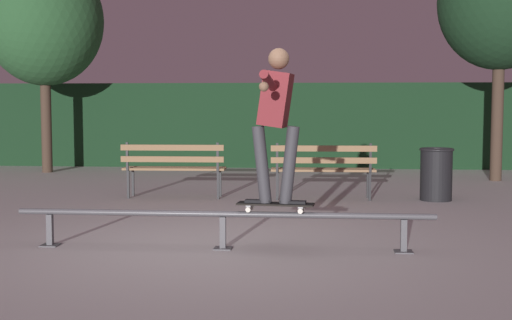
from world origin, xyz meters
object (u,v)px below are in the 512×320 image
object	(u,v)px
skateboard	(275,205)
tree_far_left	(44,21)
park_bench_leftmost	(174,164)
trash_can	(436,173)
tree_far_right	(500,3)
grind_rail	(223,219)
park_bench_left_center	(323,165)
skateboarder	(276,112)

from	to	relation	value
skateboard	tree_far_left	distance (m)	9.64
park_bench_leftmost	trash_can	world-z (taller)	park_bench_leftmost
tree_far_right	trash_can	world-z (taller)	tree_far_right
grind_rail	trash_can	size ratio (longest dim) A/B	5.36
grind_rail	park_bench_left_center	bearing A→B (deg)	74.44
tree_far_left	tree_far_right	bearing A→B (deg)	-5.08
grind_rail	skateboarder	xyz separation A→B (m)	(0.54, -0.00, 1.09)
skateboarder	park_bench_leftmost	bearing A→B (deg)	116.01
skateboarder	tree_far_left	size ratio (longest dim) A/B	0.34
park_bench_left_center	tree_far_left	size ratio (longest dim) A/B	0.35
skateboard	tree_far_right	size ratio (longest dim) A/B	0.17
skateboard	park_bench_leftmost	distance (m)	4.16
skateboard	trash_can	world-z (taller)	trash_can
park_bench_leftmost	grind_rail	bearing A→B (deg)	-71.05
skateboard	tree_far_right	xyz separation A→B (m)	(3.81, 6.71, 2.90)
skateboarder	tree_far_right	bearing A→B (deg)	60.44
grind_rail	skateboarder	distance (m)	1.22
skateboard	park_bench_left_center	size ratio (longest dim) A/B	0.49
park_bench_leftmost	trash_can	distance (m)	4.05
tree_far_left	park_bench_left_center	bearing A→B (deg)	-32.84
skateboarder	park_bench_left_center	world-z (taller)	skateboarder
park_bench_leftmost	tree_far_left	distance (m)	5.83
park_bench_left_center	grind_rail	bearing A→B (deg)	-105.56
grind_rail	park_bench_left_center	world-z (taller)	park_bench_left_center
skateboard	park_bench_leftmost	bearing A→B (deg)	115.97
grind_rail	skateboard	distance (m)	0.56
tree_far_right	trash_can	bearing A→B (deg)	-118.99
park_bench_leftmost	tree_far_left	bearing A→B (deg)	133.07
trash_can	skateboarder	bearing A→B (deg)	-119.97
park_bench_leftmost	trash_can	xyz separation A→B (m)	(4.05, 0.11, -0.12)
park_bench_left_center	tree_far_right	distance (m)	5.26
skateboarder	trash_can	distance (m)	4.55
park_bench_leftmost	park_bench_left_center	xyz separation A→B (m)	(2.33, 0.00, 0.00)
tree_far_left	trash_can	distance (m)	8.88
grind_rail	park_bench_leftmost	world-z (taller)	park_bench_leftmost
park_bench_left_center	trash_can	world-z (taller)	park_bench_left_center
skateboarder	grind_rail	bearing A→B (deg)	179.97
park_bench_leftmost	tree_far_left	xyz separation A→B (m)	(-3.54, 3.79, 2.66)
grind_rail	skateboarder	world-z (taller)	skateboarder
grind_rail	skateboarder	bearing A→B (deg)	-0.03
park_bench_left_center	tree_far_left	xyz separation A→B (m)	(-5.86, 3.79, 2.66)
tree_far_left	grind_rail	bearing A→B (deg)	-57.35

